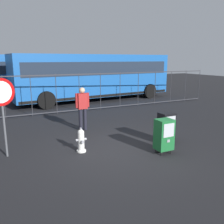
{
  "coord_description": "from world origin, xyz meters",
  "views": [
    {
      "loc": [
        -3.29,
        -6.16,
        2.72
      ],
      "look_at": [
        0.3,
        1.2,
        0.9
      ],
      "focal_mm": 38.37,
      "sensor_mm": 36.0,
      "label": 1
    }
  ],
  "objects_px": {
    "newspaper_box_primary": "(166,126)",
    "stop_sign": "(2,101)",
    "pedestrian": "(82,106)",
    "bus_far": "(54,72)",
    "fire_hydrant": "(81,141)",
    "bus_near": "(95,75)",
    "newspaper_box_secondary": "(164,134)"
  },
  "relations": [
    {
      "from": "newspaper_box_primary",
      "to": "stop_sign",
      "type": "distance_m",
      "value": 5.01
    },
    {
      "from": "newspaper_box_primary",
      "to": "pedestrian",
      "type": "distance_m",
      "value": 3.28
    },
    {
      "from": "newspaper_box_primary",
      "to": "bus_far",
      "type": "bearing_deg",
      "value": 93.48
    },
    {
      "from": "fire_hydrant",
      "to": "newspaper_box_primary",
      "type": "height_order",
      "value": "newspaper_box_primary"
    },
    {
      "from": "bus_near",
      "to": "newspaper_box_primary",
      "type": "bearing_deg",
      "value": -102.28
    },
    {
      "from": "newspaper_box_secondary",
      "to": "bus_near",
      "type": "relative_size",
      "value": 0.1
    },
    {
      "from": "stop_sign",
      "to": "bus_near",
      "type": "distance_m",
      "value": 9.78
    },
    {
      "from": "newspaper_box_secondary",
      "to": "bus_far",
      "type": "relative_size",
      "value": 0.1
    },
    {
      "from": "newspaper_box_secondary",
      "to": "bus_near",
      "type": "distance_m",
      "value": 9.76
    },
    {
      "from": "newspaper_box_primary",
      "to": "bus_near",
      "type": "distance_m",
      "value": 9.01
    },
    {
      "from": "newspaper_box_primary",
      "to": "newspaper_box_secondary",
      "type": "distance_m",
      "value": 0.91
    },
    {
      "from": "fire_hydrant",
      "to": "stop_sign",
      "type": "bearing_deg",
      "value": 164.01
    },
    {
      "from": "newspaper_box_secondary",
      "to": "bus_far",
      "type": "bearing_deg",
      "value": 90.68
    },
    {
      "from": "newspaper_box_secondary",
      "to": "bus_far",
      "type": "xyz_separation_m",
      "value": [
        -0.16,
        13.39,
        1.14
      ]
    },
    {
      "from": "newspaper_box_primary",
      "to": "newspaper_box_secondary",
      "type": "relative_size",
      "value": 1.0
    },
    {
      "from": "newspaper_box_primary",
      "to": "pedestrian",
      "type": "relative_size",
      "value": 0.61
    },
    {
      "from": "pedestrian",
      "to": "bus_near",
      "type": "bearing_deg",
      "value": 63.94
    },
    {
      "from": "fire_hydrant",
      "to": "pedestrian",
      "type": "relative_size",
      "value": 0.45
    },
    {
      "from": "stop_sign",
      "to": "bus_far",
      "type": "bearing_deg",
      "value": 71.02
    },
    {
      "from": "fire_hydrant",
      "to": "newspaper_box_secondary",
      "type": "xyz_separation_m",
      "value": [
        2.15,
        -1.15,
        0.22
      ]
    },
    {
      "from": "newspaper_box_secondary",
      "to": "bus_near",
      "type": "bearing_deg",
      "value": 79.82
    },
    {
      "from": "fire_hydrant",
      "to": "newspaper_box_primary",
      "type": "xyz_separation_m",
      "value": [
        2.76,
        -0.49,
        0.22
      ]
    },
    {
      "from": "stop_sign",
      "to": "pedestrian",
      "type": "bearing_deg",
      "value": 28.62
    },
    {
      "from": "newspaper_box_primary",
      "to": "bus_far",
      "type": "relative_size",
      "value": 0.1
    },
    {
      "from": "newspaper_box_primary",
      "to": "pedestrian",
      "type": "xyz_separation_m",
      "value": [
        -1.97,
        2.6,
        0.38
      ]
    },
    {
      "from": "fire_hydrant",
      "to": "newspaper_box_secondary",
      "type": "relative_size",
      "value": 0.73
    },
    {
      "from": "newspaper_box_secondary",
      "to": "pedestrian",
      "type": "bearing_deg",
      "value": 112.57
    },
    {
      "from": "stop_sign",
      "to": "bus_far",
      "type": "height_order",
      "value": "bus_far"
    },
    {
      "from": "pedestrian",
      "to": "bus_far",
      "type": "bearing_deg",
      "value": 83.25
    },
    {
      "from": "stop_sign",
      "to": "pedestrian",
      "type": "xyz_separation_m",
      "value": [
        2.81,
        1.53,
        -0.65
      ]
    },
    {
      "from": "newspaper_box_primary",
      "to": "stop_sign",
      "type": "xyz_separation_m",
      "value": [
        -4.78,
        1.06,
        1.03
      ]
    },
    {
      "from": "pedestrian",
      "to": "bus_far",
      "type": "distance_m",
      "value": 10.23
    }
  ]
}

